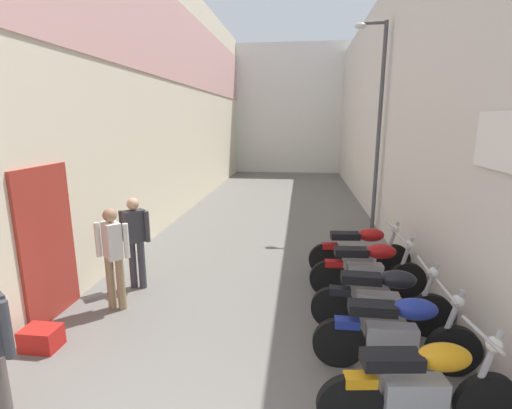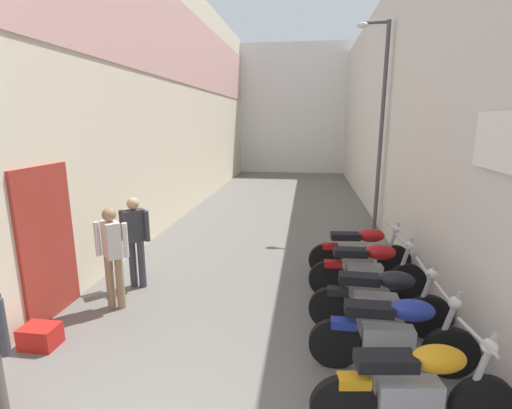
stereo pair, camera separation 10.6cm
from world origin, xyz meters
The scene contains 13 objects.
ground_plane centered at (0.00, 7.60, 0.00)m, with size 35.21×35.21×0.00m, color #66635E.
building_left centered at (-2.99, 9.56, 3.48)m, with size 0.45×19.21×6.89m.
building_right centered at (3.00, 9.60, 3.09)m, with size 0.45×19.21×6.18m.
building_far_end centered at (0.00, 20.21, 3.37)m, with size 8.60×2.00×6.73m, color silver.
motorcycle_nearest centered at (1.86, 1.84, 0.50)m, with size 1.84×0.58×1.04m.
motorcycle_second centered at (1.86, 2.72, 0.50)m, with size 1.85×0.58×1.04m.
motorcycle_third centered at (1.86, 3.51, 0.50)m, with size 1.85×0.58×1.04m.
motorcycle_fourth centered at (1.86, 4.56, 0.50)m, with size 1.85×0.58×1.04m.
motorcycle_fifth centered at (1.86, 5.43, 0.50)m, with size 1.85×0.58×1.04m.
pedestrian_mid_alley centered at (-1.98, 3.71, 0.92)m, with size 0.52×0.38×1.57m.
pedestrian_further_down centered at (-1.98, 4.45, 0.92)m, with size 0.52×0.38×1.57m.
plastic_crate centered at (-2.44, 2.62, 0.14)m, with size 0.44×0.32×0.28m, color red.
street_lamp centered at (2.57, 8.56, 2.95)m, with size 0.79×0.18×5.09m.
Camera 2 is at (0.84, -1.18, 2.81)m, focal length 26.11 mm.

